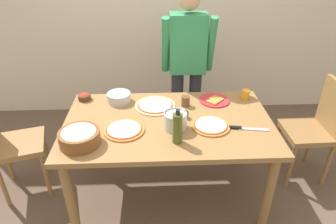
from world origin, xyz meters
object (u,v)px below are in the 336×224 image
popcorn_bowl (79,136)px  chair_wooden_right (316,126)px  mixing_bowl_steel (119,97)px  pizza_raw_on_board (155,105)px  pizza_cooked_on_tray (124,130)px  small_sauce_bowl (84,97)px  cup_small_brown (185,101)px  olive_oil_bottle (177,128)px  chef_knife (244,128)px  dining_table (168,131)px  plate_with_slice (214,100)px  chair_wooden_left (8,140)px  person_cook (187,63)px  steel_pot (175,120)px  cup_orange (245,94)px  pizza_second_cooked (211,126)px  avocado (185,114)px

popcorn_bowl → chair_wooden_right: bearing=13.9°
chair_wooden_right → mixing_bowl_steel: (-1.73, 0.12, 0.26)m
pizza_raw_on_board → mixing_bowl_steel: (-0.31, 0.10, 0.03)m
pizza_cooked_on_tray → small_sauce_bowl: bearing=127.2°
popcorn_bowl → cup_small_brown: popcorn_bowl is taller
olive_oil_bottle → chef_knife: (0.50, 0.14, -0.11)m
dining_table → plate_with_slice: 0.52m
plate_with_slice → olive_oil_bottle: (-0.36, -0.58, 0.11)m
chair_wooden_left → small_sauce_bowl: bearing=23.6°
pizza_cooked_on_tray → dining_table: bearing=20.4°
person_cook → chef_knife: 0.97m
cup_small_brown → olive_oil_bottle: bearing=-101.6°
plate_with_slice → steel_pot: 0.55m
person_cook → cup_orange: 0.65m
olive_oil_bottle → cup_orange: 0.88m
dining_table → steel_pot: bearing=-64.9°
steel_pot → small_sauce_bowl: bearing=147.5°
pizza_second_cooked → small_sauce_bowl: small_sauce_bowl is taller
pizza_raw_on_board → small_sauce_bowl: bearing=166.4°
dining_table → pizza_cooked_on_tray: (-0.33, -0.12, 0.10)m
pizza_cooked_on_tray → cup_small_brown: (0.48, 0.36, 0.03)m
person_cook → cup_orange: size_ratio=19.06×
pizza_raw_on_board → chef_knife: (0.65, -0.37, -0.00)m
chair_wooden_left → olive_oil_bottle: olive_oil_bottle is taller
plate_with_slice → avocado: (-0.28, -0.26, 0.03)m
pizza_cooked_on_tray → person_cook: bearing=58.2°
pizza_second_cooked → plate_with_slice: 0.41m
dining_table → cup_orange: cup_orange is taller
chair_wooden_right → chef_knife: 0.87m
chair_wooden_left → pizza_cooked_on_tray: 1.04m
person_cook → olive_oil_bottle: size_ratio=6.33×
cup_small_brown → person_cook: bearing=83.3°
chair_wooden_right → pizza_raw_on_board: size_ratio=2.83×
avocado → cup_orange: bearing=27.9°
pizza_raw_on_board → mixing_bowl_steel: 0.32m
olive_oil_bottle → avocado: bearing=75.4°
pizza_cooked_on_tray → steel_pot: size_ratio=1.72×
pizza_cooked_on_tray → chef_knife: (0.88, -0.02, -0.00)m
cup_orange → avocado: bearing=-152.1°
chair_wooden_left → pizza_second_cooked: size_ratio=3.30×
small_sauce_bowl → dining_table: bearing=-28.2°
mixing_bowl_steel → chef_knife: mixing_bowl_steel is taller
cup_orange → cup_small_brown: same height
popcorn_bowl → steel_pot: (0.66, 0.17, 0.00)m
plate_with_slice → small_sauce_bowl: small_sauce_bowl is taller
pizza_cooked_on_tray → plate_with_slice: bearing=29.9°
cup_small_brown → pizza_raw_on_board: bearing=-179.8°
person_cook → chair_wooden_left: size_ratio=1.71×
person_cook → chair_wooden_right: 1.30m
person_cook → avocado: bearing=-96.6°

